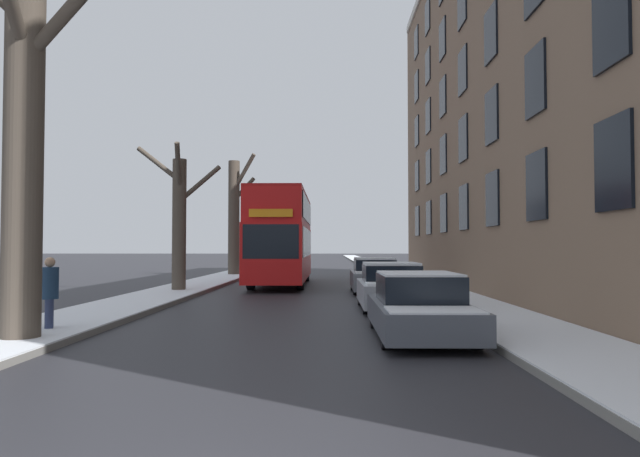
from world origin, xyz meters
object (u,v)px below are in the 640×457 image
Objects in this scene: bare_tree_left_2 at (235,215)px; parked_car_0 at (419,307)px; parked_car_2 at (375,276)px; bare_tree_left_1 at (179,219)px; parked_car_1 at (391,288)px; double_decker_bus at (282,234)px; bare_tree_left_0 at (21,103)px; pedestrian_left_sidewalk at (50,292)px.

bare_tree_left_2 reaches higher than parked_car_0.
bare_tree_left_2 reaches higher than parked_car_2.
bare_tree_left_1 is 10.07m from parked_car_1.
parked_car_2 is at bearing 90.00° from parked_car_1.
parked_car_2 reaches higher than parked_car_0.
parked_car_0 is at bearing -75.44° from double_decker_bus.
bare_tree_left_1 is 1.35× the size of parked_car_0.
double_decker_bus reaches higher than parked_car_2.
parked_car_2 is at bearing 58.91° from bare_tree_left_0.
bare_tree_left_1 is at bearing 144.16° from parked_car_1.
parked_car_1 is (4.19, -10.85, -1.85)m from double_decker_bus.
parked_car_2 is at bearing -47.24° from double_decker_bus.
bare_tree_left_0 is 3.94m from pedestrian_left_sidewalk.
bare_tree_left_2 is at bearing 89.71° from bare_tree_left_1.
double_decker_bus is at bearing -36.97° from pedestrian_left_sidewalk.
bare_tree_left_1 is 11.12m from pedestrian_left_sidewalk.
double_decker_bus reaches higher than pedestrian_left_sidewalk.
bare_tree_left_0 is 2.33× the size of parked_car_2.
double_decker_bus is (3.68, -7.98, -1.40)m from bare_tree_left_2.
pedestrian_left_sidewalk is (-0.05, 1.33, -3.71)m from bare_tree_left_0.
parked_car_0 is at bearing -71.93° from bare_tree_left_2.
bare_tree_left_0 is 12.36m from bare_tree_left_1.
bare_tree_left_2 is 1.89× the size of parked_car_1.
parked_car_2 is 2.54× the size of pedestrian_left_sidewalk.
parked_car_0 is (7.87, -24.13, -3.28)m from bare_tree_left_2.
parked_car_0 is at bearing -90.00° from parked_car_2.
double_decker_bus is at bearing 78.47° from bare_tree_left_0.
parked_car_1 is at bearing -68.87° from double_decker_bus.
parked_car_2 is at bearing 4.19° from bare_tree_left_1.
parked_car_2 is (-0.00, 11.62, 0.05)m from parked_car_0.
double_decker_bus is at bearing 132.76° from parked_car_2.
parked_car_1 is (-0.00, 5.30, 0.03)m from parked_car_0.
bare_tree_left_1 is at bearing 125.74° from parked_car_0.
bare_tree_left_1 is at bearing -23.54° from pedestrian_left_sidewalk.
bare_tree_left_2 is at bearing 108.07° from parked_car_0.
bare_tree_left_0 reaches higher than pedestrian_left_sidewalk.
bare_tree_left_2 is (0.07, 13.10, 0.90)m from bare_tree_left_1.
parked_car_1 is (7.74, 6.51, -3.96)m from bare_tree_left_0.
bare_tree_left_1 is at bearing 90.95° from bare_tree_left_0.
pedestrian_left_sidewalk reaches higher than parked_car_0.
bare_tree_left_0 is 0.90× the size of double_decker_bus.
bare_tree_left_0 is at bearing -101.53° from double_decker_bus.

